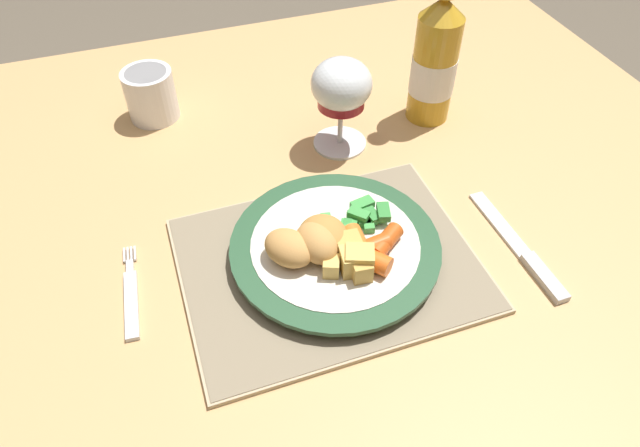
# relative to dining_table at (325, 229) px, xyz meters

# --- Properties ---
(ground_plane) EXTENTS (6.00, 6.00, 0.00)m
(ground_plane) POSITION_rel_dining_table_xyz_m (0.00, 0.00, -0.64)
(ground_plane) COLOR brown
(dining_table) EXTENTS (1.12, 0.91, 0.74)m
(dining_table) POSITION_rel_dining_table_xyz_m (0.00, 0.00, 0.00)
(dining_table) COLOR tan
(dining_table) RESTS_ON ground
(placemat) EXTENTS (0.33, 0.26, 0.01)m
(placemat) POSITION_rel_dining_table_xyz_m (-0.05, -0.14, 0.10)
(placemat) COLOR tan
(placemat) RESTS_ON dining_table
(dinner_plate) EXTENTS (0.24, 0.24, 0.02)m
(dinner_plate) POSITION_rel_dining_table_xyz_m (-0.04, -0.13, 0.12)
(dinner_plate) COLOR silver
(dinner_plate) RESTS_ON placemat
(breaded_croquettes) EXTENTS (0.11, 0.08, 0.04)m
(breaded_croquettes) POSITION_rel_dining_table_xyz_m (-0.07, -0.14, 0.14)
(breaded_croquettes) COLOR tan
(breaded_croquettes) RESTS_ON dinner_plate
(green_beans_pile) EXTENTS (0.08, 0.05, 0.02)m
(green_beans_pile) POSITION_rel_dining_table_xyz_m (0.00, -0.11, 0.13)
(green_beans_pile) COLOR #4CA84C
(green_beans_pile) RESTS_ON dinner_plate
(glazed_carrots) EXTENTS (0.09, 0.08, 0.02)m
(glazed_carrots) POSITION_rel_dining_table_xyz_m (-0.01, -0.16, 0.14)
(glazed_carrots) COLOR #CC5119
(glazed_carrots) RESTS_ON dinner_plate
(fork) EXTENTS (0.02, 0.13, 0.01)m
(fork) POSITION_rel_dining_table_xyz_m (-0.27, -0.12, 0.10)
(fork) COLOR silver
(fork) RESTS_ON dining_table
(table_knife) EXTENTS (0.02, 0.18, 0.01)m
(table_knife) POSITION_rel_dining_table_xyz_m (0.17, -0.20, 0.10)
(table_knife) COLOR silver
(table_knife) RESTS_ON dining_table
(wine_glass) EXTENTS (0.08, 0.08, 0.13)m
(wine_glass) POSITION_rel_dining_table_xyz_m (0.04, 0.06, 0.19)
(wine_glass) COLOR silver
(wine_glass) RESTS_ON dining_table
(bottle) EXTENTS (0.06, 0.06, 0.26)m
(bottle) POSITION_rel_dining_table_xyz_m (0.19, 0.09, 0.19)
(bottle) COLOR gold
(bottle) RESTS_ON dining_table
(roast_potatoes) EXTENTS (0.06, 0.06, 0.03)m
(roast_potatoes) POSITION_rel_dining_table_xyz_m (-0.03, -0.17, 0.14)
(roast_potatoes) COLOR gold
(roast_potatoes) RESTS_ON dinner_plate
(drinking_cup) EXTENTS (0.07, 0.07, 0.07)m
(drinking_cup) POSITION_rel_dining_table_xyz_m (-0.19, 0.22, 0.14)
(drinking_cup) COLOR white
(drinking_cup) RESTS_ON dining_table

